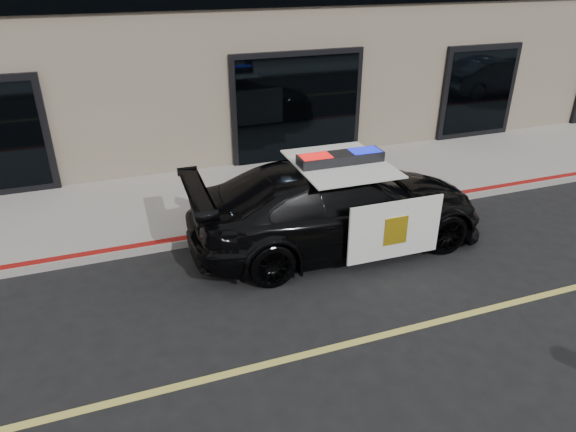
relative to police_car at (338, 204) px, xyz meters
name	(u,v)px	position (x,y,z in m)	size (l,w,h in m)	color
ground	(511,303)	(1.80, -2.68, -0.81)	(120.00, 120.00, 0.00)	black
sidewalk_n	(360,178)	(1.80, 2.57, -0.74)	(60.00, 3.50, 0.15)	gray
police_car	(338,204)	(0.00, 0.00, 0.00)	(2.61, 5.60, 1.81)	black
fire_hydrant	(198,201)	(-2.31, 1.70, -0.32)	(0.33, 0.46, 0.74)	beige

